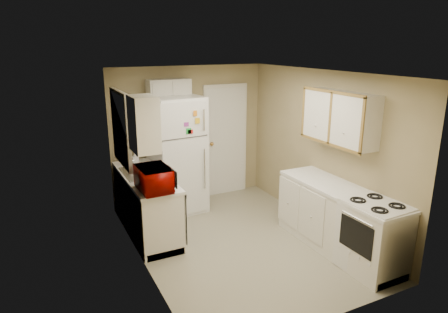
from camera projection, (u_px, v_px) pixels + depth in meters
name	position (u px, v px, depth m)	size (l,w,h in m)	color
floor	(239.00, 241.00, 5.79)	(3.80, 3.80, 0.00)	#AAA68F
ceiling	(241.00, 73.00, 5.13)	(3.80, 3.80, 0.00)	white
wall_left	(139.00, 177.00, 4.86)	(3.80, 3.80, 0.00)	tan
wall_right	(321.00, 150.00, 6.05)	(3.80, 3.80, 0.00)	tan
wall_back	(189.00, 134.00, 7.09)	(2.80, 2.80, 0.00)	tan
wall_front	(335.00, 213.00, 3.82)	(2.80, 2.80, 0.00)	tan
left_counter	(146.00, 204.00, 5.97)	(0.60, 1.80, 0.90)	silver
dishwasher	(178.00, 212.00, 5.57)	(0.03, 0.58, 0.72)	black
sink	(142.00, 175.00, 5.99)	(0.54, 0.74, 0.16)	gray
microwave	(154.00, 179.00, 5.22)	(0.32, 0.57, 0.38)	#9A0500
soap_bottle	(135.00, 159.00, 6.29)	(0.10, 0.10, 0.22)	white
window_blinds	(121.00, 128.00, 5.67)	(0.10, 0.98, 1.08)	silver
upper_cabinet_left	(144.00, 124.00, 4.95)	(0.30, 0.45, 0.70)	silver
refrigerator	(177.00, 155.00, 6.65)	(0.80, 0.78, 1.95)	white
cabinet_over_fridge	(169.00, 91.00, 6.58)	(0.70, 0.30, 0.40)	silver
interior_door	(225.00, 141.00, 7.41)	(0.86, 0.06, 2.08)	white
right_counter	(338.00, 219.00, 5.44)	(0.60, 2.00, 0.90)	silver
stove	(373.00, 239.00, 4.92)	(0.58, 0.72, 0.88)	white
upper_cabinet_right	(339.00, 117.00, 5.39)	(0.30, 1.20, 0.70)	silver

